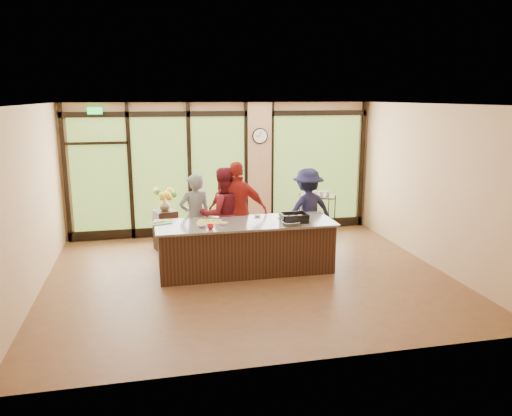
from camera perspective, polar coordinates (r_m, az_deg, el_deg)
name	(u,v)px	position (r m, az deg, el deg)	size (l,w,h in m)	color
floor	(249,276)	(8.95, -0.83, -7.81)	(7.00, 7.00, 0.00)	brown
ceiling	(248,104)	(8.39, -0.90, 11.77)	(7.00, 7.00, 0.00)	white
back_wall	(222,169)	(11.46, -3.86, 4.46)	(7.00, 7.00, 0.00)	tan
left_wall	(30,203)	(8.58, -24.43, 0.55)	(6.00, 6.00, 0.00)	tan
right_wall	(433,186)	(9.84, 19.55, 2.39)	(6.00, 6.00, 0.00)	tan
window_wall	(230,174)	(11.45, -3.01, 3.93)	(6.90, 0.12, 3.00)	tan
island_base	(245,248)	(9.09, -1.22, -4.56)	(3.10, 1.00, 0.88)	#321910
countertop	(245,223)	(8.96, -1.23, -1.75)	(3.20, 1.10, 0.04)	gray
wall_clock	(260,136)	(11.40, 0.45, 8.24)	(0.36, 0.04, 0.36)	black
cook_left	(195,217)	(9.64, -6.95, -1.08)	(0.62, 0.41, 1.71)	slate
cook_midleft	(223,214)	(9.62, -3.83, -0.71)	(0.88, 0.69, 1.82)	maroon
cook_midright	(238,211)	(9.62, -2.11, -0.37)	(1.13, 0.47, 1.93)	maroon
cook_right	(307,211)	(10.14, 5.89, -0.31)	(1.12, 0.64, 1.73)	#171733
roasting_pan	(294,219)	(9.01, 4.35, -1.31)	(0.47, 0.36, 0.08)	black
mixing_bowl	(291,223)	(8.75, 4.01, -1.75)	(0.31, 0.31, 0.08)	silver
cutting_board_left	(160,223)	(9.05, -10.91, -1.68)	(0.37, 0.28, 0.01)	#42822F
cutting_board_center	(209,222)	(9.00, -5.38, -1.57)	(0.44, 0.33, 0.01)	gold
cutting_board_right	(289,217)	(9.35, 3.77, -1.01)	(0.39, 0.29, 0.01)	gold
prep_bowl_near	(202,226)	(8.66, -6.24, -2.02)	(0.16, 0.16, 0.05)	white
prep_bowl_mid	(224,224)	(8.79, -3.72, -1.79)	(0.15, 0.15, 0.05)	white
prep_bowl_far	(257,216)	(9.38, 0.15, -0.88)	(0.13, 0.13, 0.03)	white
red_ramekin	(210,227)	(8.50, -5.24, -2.16)	(0.11, 0.11, 0.09)	red
flower_stand	(166,230)	(10.51, -10.28, -2.51)	(0.42, 0.42, 0.84)	#321910
flower_vase	(165,205)	(10.38, -10.40, 0.35)	(0.23, 0.23, 0.24)	olive
bar_cart	(317,210)	(11.33, 6.99, -0.19)	(0.88, 0.71, 1.05)	#321910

